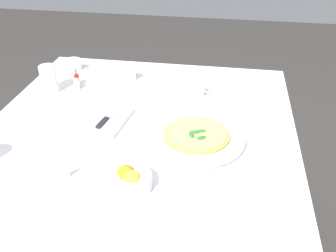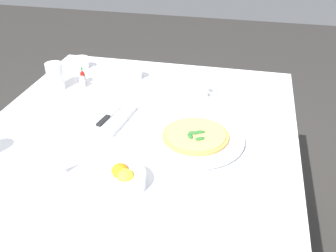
# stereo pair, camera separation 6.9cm
# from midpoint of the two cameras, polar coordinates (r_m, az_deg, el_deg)

# --- Properties ---
(dining_table) EXTENTS (1.15, 1.15, 0.75)m
(dining_table) POSITION_cam_midpoint_polar(r_m,az_deg,el_deg) (1.54, -5.04, -3.46)
(dining_table) COLOR white
(dining_table) RESTS_ON ground_plane
(pizza_plate) EXTENTS (0.34, 0.34, 0.02)m
(pizza_plate) POSITION_cam_midpoint_polar(r_m,az_deg,el_deg) (1.35, 2.81, -1.78)
(pizza_plate) COLOR white
(pizza_plate) RESTS_ON dining_table
(pizza) EXTENTS (0.23, 0.23, 0.02)m
(pizza) POSITION_cam_midpoint_polar(r_m,az_deg,el_deg) (1.34, 2.83, -1.29)
(pizza) COLOR tan
(pizza) RESTS_ON pizza_plate
(coffee_cup_near_left) EXTENTS (0.13, 0.13, 0.07)m
(coffee_cup_near_left) POSITION_cam_midpoint_polar(r_m,az_deg,el_deg) (1.79, -7.11, 7.57)
(coffee_cup_near_left) COLOR white
(coffee_cup_near_left) RESTS_ON dining_table
(coffee_cup_back_corner) EXTENTS (0.13, 0.13, 0.06)m
(coffee_cup_back_corner) POSITION_cam_midpoint_polar(r_m,az_deg,el_deg) (1.63, 2.94, 5.30)
(coffee_cup_back_corner) COLOR white
(coffee_cup_back_corner) RESTS_ON dining_table
(coffee_cup_left_edge) EXTENTS (0.13, 0.13, 0.06)m
(coffee_cup_left_edge) POSITION_cam_midpoint_polar(r_m,az_deg,el_deg) (1.94, -14.93, 8.64)
(coffee_cup_left_edge) COLOR white
(coffee_cup_left_edge) RESTS_ON dining_table
(water_glass_center_back) EXTENTS (0.07, 0.07, 0.12)m
(water_glass_center_back) POSITION_cam_midpoint_polar(r_m,az_deg,el_deg) (1.75, -18.36, 6.44)
(water_glass_center_back) COLOR white
(water_glass_center_back) RESTS_ON dining_table
(napkin_folded) EXTENTS (0.23, 0.16, 0.02)m
(napkin_folded) POSITION_cam_midpoint_polar(r_m,az_deg,el_deg) (1.48, -10.18, 0.90)
(napkin_folded) COLOR white
(napkin_folded) RESTS_ON dining_table
(dinner_knife) EXTENTS (0.20, 0.05, 0.01)m
(dinner_knife) POSITION_cam_midpoint_polar(r_m,az_deg,el_deg) (1.47, -10.18, 1.42)
(dinner_knife) COLOR silver
(dinner_knife) RESTS_ON napkin_folded
(citrus_bowl) EXTENTS (0.15, 0.15, 0.07)m
(citrus_bowl) POSITION_cam_midpoint_polar(r_m,az_deg,el_deg) (1.15, -7.82, -8.01)
(citrus_bowl) COLOR white
(citrus_bowl) RESTS_ON dining_table
(hot_sauce_bottle) EXTENTS (0.02, 0.02, 0.08)m
(hot_sauce_bottle) POSITION_cam_midpoint_polar(r_m,az_deg,el_deg) (1.77, -14.53, 6.67)
(hot_sauce_bottle) COLOR #B7140F
(hot_sauce_bottle) RESTS_ON dining_table
(salt_shaker) EXTENTS (0.03, 0.03, 0.06)m
(salt_shaker) POSITION_cam_midpoint_polar(r_m,az_deg,el_deg) (1.80, -14.45, 6.81)
(salt_shaker) COLOR white
(salt_shaker) RESTS_ON dining_table
(pepper_shaker) EXTENTS (0.03, 0.03, 0.06)m
(pepper_shaker) POSITION_cam_midpoint_polar(r_m,az_deg,el_deg) (1.75, -14.52, 6.00)
(pepper_shaker) COLOR white
(pepper_shaker) RESTS_ON dining_table
(menu_card) EXTENTS (0.07, 0.07, 0.06)m
(menu_card) POSITION_cam_midpoint_polar(r_m,az_deg,el_deg) (1.21, -18.14, -6.99)
(menu_card) COLOR white
(menu_card) RESTS_ON dining_table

